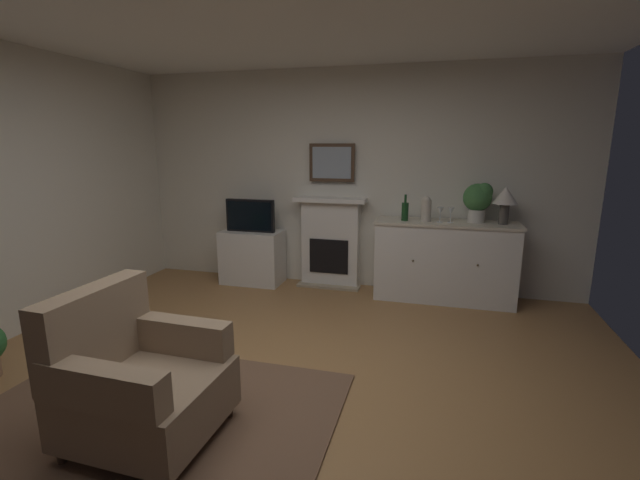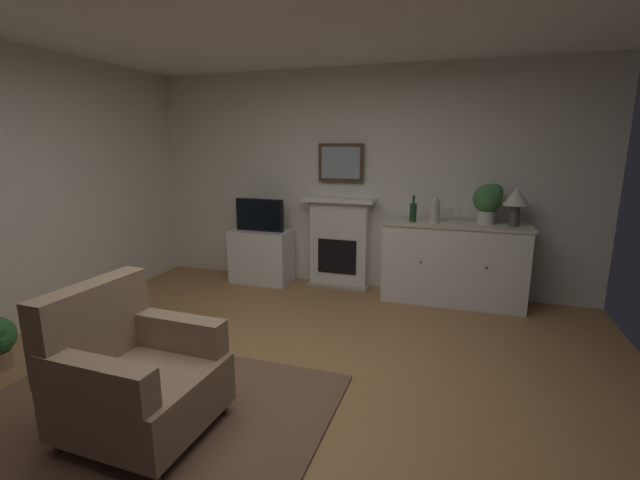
% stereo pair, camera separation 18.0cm
% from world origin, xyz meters
% --- Properties ---
extents(ground_plane, '(5.42, 5.44, 0.10)m').
position_xyz_m(ground_plane, '(0.00, 0.00, -0.05)').
color(ground_plane, '#9E7042').
rests_on(ground_plane, ground).
extents(wall_rear, '(5.42, 0.06, 2.60)m').
position_xyz_m(wall_rear, '(0.00, 2.69, 1.30)').
color(wall_rear, silver).
rests_on(wall_rear, ground_plane).
extents(area_rug, '(2.34, 1.74, 0.02)m').
position_xyz_m(area_rug, '(-0.68, -0.41, 0.01)').
color(area_rug, brown).
rests_on(area_rug, ground_plane).
extents(fireplace_unit, '(0.87, 0.30, 1.10)m').
position_xyz_m(fireplace_unit, '(-0.21, 2.56, 0.55)').
color(fireplace_unit, white).
rests_on(fireplace_unit, ground_plane).
extents(framed_picture, '(0.55, 0.04, 0.45)m').
position_xyz_m(framed_picture, '(-0.21, 2.61, 1.51)').
color(framed_picture, '#473323').
extents(sideboard_cabinet, '(1.54, 0.49, 0.90)m').
position_xyz_m(sideboard_cabinet, '(1.14, 2.39, 0.45)').
color(sideboard_cabinet, white).
rests_on(sideboard_cabinet, ground_plane).
extents(table_lamp, '(0.26, 0.26, 0.40)m').
position_xyz_m(table_lamp, '(1.71, 2.39, 1.18)').
color(table_lamp, '#4C4742').
rests_on(table_lamp, sideboard_cabinet).
extents(wine_bottle, '(0.08, 0.08, 0.29)m').
position_xyz_m(wine_bottle, '(0.69, 2.34, 1.00)').
color(wine_bottle, '#193F1E').
rests_on(wine_bottle, sideboard_cabinet).
extents(wine_glass_left, '(0.07, 0.07, 0.16)m').
position_xyz_m(wine_glass_left, '(1.07, 2.33, 1.02)').
color(wine_glass_left, silver).
rests_on(wine_glass_left, sideboard_cabinet).
extents(wine_glass_center, '(0.07, 0.07, 0.16)m').
position_xyz_m(wine_glass_center, '(1.18, 2.35, 1.02)').
color(wine_glass_center, silver).
rests_on(wine_glass_center, sideboard_cabinet).
extents(vase_decorative, '(0.11, 0.11, 0.28)m').
position_xyz_m(vase_decorative, '(0.92, 2.34, 1.04)').
color(vase_decorative, beige).
rests_on(vase_decorative, sideboard_cabinet).
extents(tv_cabinet, '(0.75, 0.42, 0.67)m').
position_xyz_m(tv_cabinet, '(-1.19, 2.40, 0.33)').
color(tv_cabinet, white).
rests_on(tv_cabinet, ground_plane).
extents(tv_set, '(0.62, 0.07, 0.40)m').
position_xyz_m(tv_set, '(-1.19, 2.38, 0.87)').
color(tv_set, black).
rests_on(tv_set, tv_cabinet).
extents(potted_plant_small, '(0.30, 0.30, 0.43)m').
position_xyz_m(potted_plant_small, '(1.45, 2.43, 1.15)').
color(potted_plant_small, beige).
rests_on(potted_plant_small, sideboard_cabinet).
extents(armchair, '(0.83, 0.80, 0.92)m').
position_xyz_m(armchair, '(-0.61, -0.56, 0.38)').
color(armchair, '#8C7259').
rests_on(armchair, ground_plane).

